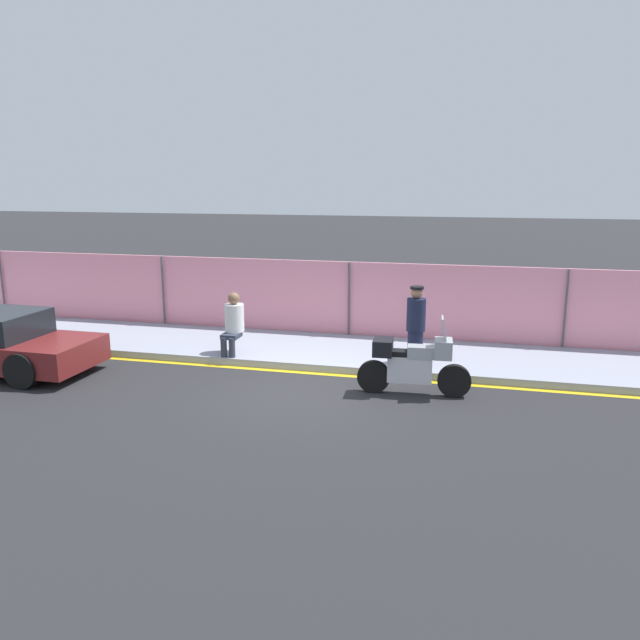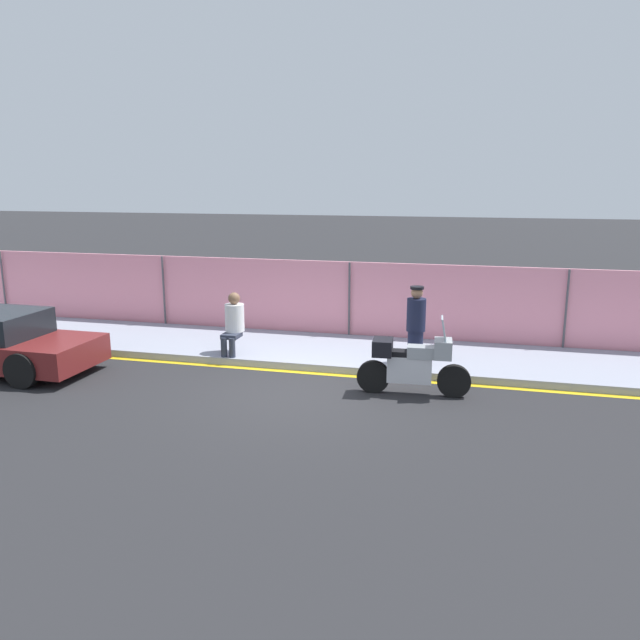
{
  "view_description": "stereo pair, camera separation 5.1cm",
  "coord_description": "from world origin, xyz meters",
  "views": [
    {
      "loc": [
        2.95,
        -10.76,
        3.94
      ],
      "look_at": [
        -0.09,
        1.53,
        1.09
      ],
      "focal_mm": 35.0,
      "sensor_mm": 36.0,
      "label": 1
    },
    {
      "loc": [
        3.0,
        -10.75,
        3.94
      ],
      "look_at": [
        -0.09,
        1.53,
        1.09
      ],
      "focal_mm": 35.0,
      "sensor_mm": 36.0,
      "label": 2
    }
  ],
  "objects": [
    {
      "name": "ground_plane",
      "position": [
        0.0,
        0.0,
        0.0
      ],
      "size": [
        120.0,
        120.0,
        0.0
      ],
      "primitive_type": "plane",
      "color": "#262628"
    },
    {
      "name": "sidewalk",
      "position": [
        0.0,
        2.76,
        0.08
      ],
      "size": [
        37.55,
        2.76,
        0.16
      ],
      "color": "#8E93A3",
      "rests_on": "ground_plane"
    },
    {
      "name": "storefront_fence",
      "position": [
        0.0,
        4.24,
        0.99
      ],
      "size": [
        35.68,
        0.17,
        1.98
      ],
      "color": "pink",
      "rests_on": "ground_plane"
    },
    {
      "name": "motorcycle",
      "position": [
        1.95,
        0.47,
        0.61
      ],
      "size": [
        2.12,
        0.58,
        1.51
      ],
      "rotation": [
        0.0,
        0.0,
        0.06
      ],
      "color": "black",
      "rests_on": "ground_plane"
    },
    {
      "name": "person_seated_on_curb",
      "position": [
        -2.16,
        1.86,
        0.91
      ],
      "size": [
        0.43,
        0.71,
        1.36
      ],
      "color": "#2D3342",
      "rests_on": "sidewalk"
    },
    {
      "name": "officer_standing",
      "position": [
        1.84,
        2.08,
        0.99
      ],
      "size": [
        0.4,
        0.4,
        1.63
      ],
      "color": "#191E38",
      "rests_on": "sidewalk"
    },
    {
      "name": "curb_paint_stripe",
      "position": [
        0.0,
        1.29,
        0.0
      ],
      "size": [
        37.55,
        0.18,
        0.01
      ],
      "color": "gold",
      "rests_on": "ground_plane"
    }
  ]
}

